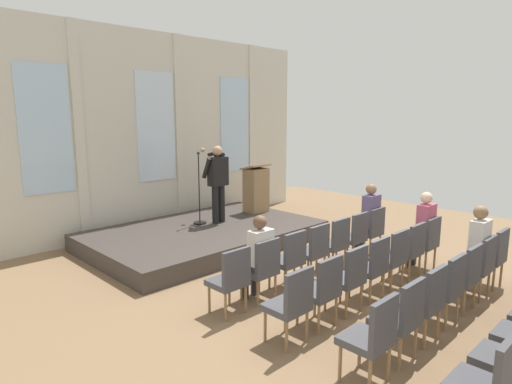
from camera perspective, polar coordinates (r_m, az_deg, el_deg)
ground_plane at (r=6.92m, az=11.95°, el=-12.73°), size 13.83×13.83×0.00m
rear_partition at (r=10.31m, az=-13.03°, el=7.66°), size 9.02×0.14×4.49m
stage_platform at (r=9.16m, az=-6.80°, el=-5.67°), size 4.61×2.97×0.34m
speaker at (r=9.30m, az=-5.10°, el=1.80°), size 0.51×0.69×1.67m
mic_stand at (r=9.36m, az=-7.45°, el=-2.14°), size 0.28×0.28×1.55m
lectern at (r=10.37m, az=0.00°, el=0.38°), size 0.60×0.48×1.16m
chair_r0_c0 at (r=5.87m, az=-3.31°, el=-11.13°), size 0.46×0.44×0.94m
chair_r0_c1 at (r=6.25m, az=0.82°, el=-9.77°), size 0.46×0.44×0.94m
audience_r0_c1 at (r=6.25m, az=0.27°, el=-8.06°), size 0.36×0.39×1.27m
chair_r0_c2 at (r=6.66m, az=4.43°, el=-8.52°), size 0.46×0.44×0.94m
chair_r0_c3 at (r=7.10m, az=7.60°, el=-7.39°), size 0.46×0.44×0.94m
chair_r0_c4 at (r=7.55m, az=10.38°, el=-6.38°), size 0.46×0.44×0.94m
chair_r0_c5 at (r=8.02m, az=12.82°, el=-5.48°), size 0.46×0.44×0.94m
chair_r0_c6 at (r=8.51m, az=14.99°, el=-4.66°), size 0.46×0.44×0.94m
audience_r0_c6 at (r=8.50m, az=14.61°, el=-3.07°), size 0.36×0.39×1.39m
chair_r1_c0 at (r=5.18m, az=4.68°, el=-14.17°), size 0.46×0.44×0.94m
chair_r1_c1 at (r=5.61m, az=8.73°, el=-12.31°), size 0.46×0.44×0.94m
chair_r1_c2 at (r=6.06m, az=12.14°, el=-10.67°), size 0.46×0.44×0.94m
chair_r1_c3 at (r=6.54m, az=15.04°, el=-9.23°), size 0.46×0.44×0.94m
chair_r1_c4 at (r=7.03m, az=17.52°, el=-7.97°), size 0.46×0.44×0.94m
chair_r1_c5 at (r=7.53m, az=19.66°, el=-6.87°), size 0.46×0.44×0.94m
chair_r1_c6 at (r=8.05m, az=21.52°, el=-5.90°), size 0.46×0.44×0.94m
audience_r1_c6 at (r=8.03m, az=21.11°, el=-4.27°), size 0.36×0.39×1.37m
chair_r2_c0 at (r=4.63m, az=15.15°, el=-17.64°), size 0.46×0.44×0.94m
chair_r2_c1 at (r=5.11m, az=18.64°, el=-15.11°), size 0.46×0.44×0.94m
chair_r2_c2 at (r=5.60m, az=21.47°, el=-12.97°), size 0.46×0.44×0.94m
chair_r2_c3 at (r=6.11m, az=23.79°, el=-11.17°), size 0.46×0.44×0.94m
chair_r2_c4 at (r=6.63m, az=25.73°, el=-9.63°), size 0.46×0.44×0.94m
chair_r2_c5 at (r=7.17m, az=27.37°, el=-8.31°), size 0.46×0.44×0.94m
audience_r2_c5 at (r=7.12m, az=26.93°, el=-6.45°), size 0.36×0.39×1.38m
chair_r2_c6 at (r=7.71m, az=28.77°, el=-7.17°), size 0.46×0.44×0.94m
chair_r3_c0 at (r=4.28m, az=28.35°, el=-21.06°), size 0.46×0.44×0.94m
chair_r3_c1 at (r=4.79m, az=30.58°, el=-17.82°), size 0.46×0.44×0.94m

